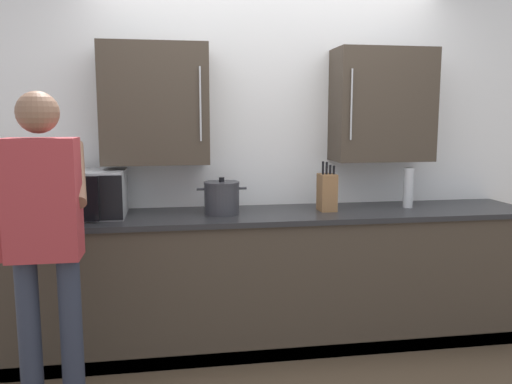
# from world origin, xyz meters

# --- Properties ---
(back_wall_tiled) EXTENTS (4.25, 0.44, 2.80)m
(back_wall_tiled) POSITION_xyz_m (0.00, 0.97, 1.46)
(back_wall_tiled) COLOR white
(back_wall_tiled) RESTS_ON ground_plane
(counter_unit) EXTENTS (3.59, 0.65, 0.93)m
(counter_unit) POSITION_xyz_m (0.00, 0.65, 0.46)
(counter_unit) COLOR #3D3328
(counter_unit) RESTS_ON ground_plane
(microwave_oven) EXTENTS (0.49, 0.45, 0.30)m
(microwave_oven) POSITION_xyz_m (-1.27, 0.69, 1.08)
(microwave_oven) COLOR #B7BABF
(microwave_oven) RESTS_ON counter_unit
(thermos_flask) EXTENTS (0.07, 0.07, 0.29)m
(thermos_flask) POSITION_xyz_m (0.97, 0.69, 1.07)
(thermos_flask) COLOR #B7BABF
(thermos_flask) RESTS_ON counter_unit
(knife_block) EXTENTS (0.11, 0.15, 0.34)m
(knife_block) POSITION_xyz_m (0.36, 0.66, 1.06)
(knife_block) COLOR brown
(knife_block) RESTS_ON counter_unit
(stock_pot) EXTENTS (0.33, 0.24, 0.25)m
(stock_pot) POSITION_xyz_m (-0.37, 0.65, 1.04)
(stock_pot) COLOR #2D2D33
(stock_pot) RESTS_ON counter_unit
(person_figure) EXTENTS (0.44, 0.63, 1.69)m
(person_figure) POSITION_xyz_m (-1.32, -0.14, 1.01)
(person_figure) COLOR #282D3D
(person_figure) RESTS_ON ground_plane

